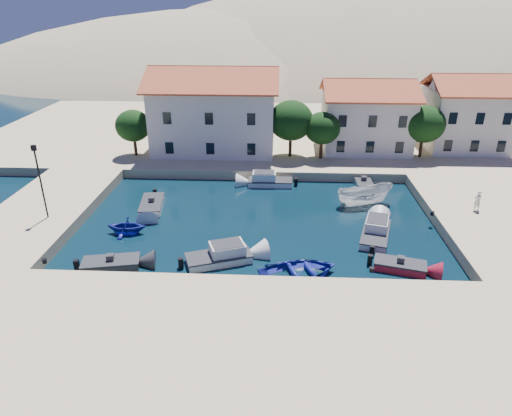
# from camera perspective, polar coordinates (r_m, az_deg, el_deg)

# --- Properties ---
(ground) EXTENTS (400.00, 400.00, 0.00)m
(ground) POSITION_cam_1_polar(r_m,az_deg,el_deg) (30.90, -0.61, -9.95)
(ground) COLOR black
(ground) RESTS_ON ground
(quay_south) EXTENTS (52.00, 12.00, 1.00)m
(quay_south) POSITION_cam_1_polar(r_m,az_deg,el_deg) (25.85, -1.45, -16.55)
(quay_south) COLOR tan
(quay_south) RESTS_ON ground
(quay_east) EXTENTS (11.00, 20.00, 1.00)m
(quay_east) POSITION_cam_1_polar(r_m,az_deg,el_deg) (43.60, 28.29, -1.55)
(quay_east) COLOR tan
(quay_east) RESTS_ON ground
(quay_west) EXTENTS (8.00, 20.00, 1.00)m
(quay_west) POSITION_cam_1_polar(r_m,az_deg,el_deg) (44.37, -25.07, -0.46)
(quay_west) COLOR tan
(quay_west) RESTS_ON ground
(quay_north) EXTENTS (80.00, 36.00, 1.00)m
(quay_north) POSITION_cam_1_polar(r_m,az_deg,el_deg) (65.67, 3.17, 9.44)
(quay_north) COLOR tan
(quay_north) RESTS_ON ground
(hills) EXTENTS (254.00, 176.00, 99.00)m
(hills) POSITION_cam_1_polar(r_m,az_deg,el_deg) (155.73, 9.92, 8.86)
(hills) COLOR tan
(hills) RESTS_ON ground
(building_left) EXTENTS (14.70, 9.45, 9.70)m
(building_left) POSITION_cam_1_polar(r_m,az_deg,el_deg) (55.20, -5.22, 12.30)
(building_left) COLOR silver
(building_left) RESTS_ON quay_north
(building_mid) EXTENTS (10.50, 8.40, 8.30)m
(building_mid) POSITION_cam_1_polar(r_m,az_deg,el_deg) (56.76, 13.63, 11.32)
(building_mid) COLOR silver
(building_mid) RESTS_ON quay_north
(building_right) EXTENTS (9.45, 8.40, 8.80)m
(building_right) POSITION_cam_1_polar(r_m,az_deg,el_deg) (60.99, 24.84, 10.90)
(building_right) COLOR silver
(building_right) RESTS_ON quay_north
(trees) EXTENTS (37.30, 5.30, 6.45)m
(trees) POSITION_cam_1_polar(r_m,az_deg,el_deg) (52.52, 6.07, 10.41)
(trees) COLOR #382314
(trees) RESTS_ON quay_north
(lamppost) EXTENTS (0.35, 0.25, 6.22)m
(lamppost) POSITION_cam_1_polar(r_m,az_deg,el_deg) (40.56, -25.46, 3.76)
(lamppost) COLOR black
(lamppost) RESTS_ON quay_west
(bollards) EXTENTS (29.36, 9.56, 0.30)m
(bollards) POSITION_cam_1_polar(r_m,az_deg,el_deg) (33.56, 4.57, -4.71)
(bollards) COLOR black
(bollards) RESTS_ON ground
(motorboat_grey_sw) EXTENTS (4.29, 2.54, 1.25)m
(motorboat_grey_sw) POSITION_cam_1_polar(r_m,az_deg,el_deg) (34.51, -17.66, -6.66)
(motorboat_grey_sw) COLOR #2D2D31
(motorboat_grey_sw) RESTS_ON ground
(cabin_cruiser_south) EXTENTS (5.15, 3.55, 1.60)m
(cabin_cruiser_south) POSITION_cam_1_polar(r_m,az_deg,el_deg) (33.57, -4.68, -6.03)
(cabin_cruiser_south) COLOR silver
(cabin_cruiser_south) RESTS_ON ground
(rowboat_south) EXTENTS (6.50, 5.51, 1.14)m
(rowboat_south) POSITION_cam_1_polar(r_m,az_deg,el_deg) (32.18, 5.33, -8.52)
(rowboat_south) COLOR navy
(rowboat_south) RESTS_ON ground
(motorboat_red_se) EXTENTS (3.87, 2.47, 1.25)m
(motorboat_red_se) POSITION_cam_1_polar(r_m,az_deg,el_deg) (34.23, 17.55, -6.91)
(motorboat_red_se) COLOR maroon
(motorboat_red_se) RESTS_ON ground
(cabin_cruiser_east) EXTENTS (3.33, 5.41, 1.60)m
(cabin_cruiser_east) POSITION_cam_1_polar(r_m,az_deg,el_deg) (37.97, 14.73, -2.99)
(cabin_cruiser_east) COLOR silver
(cabin_cruiser_east) RESTS_ON ground
(boat_east) EXTENTS (5.84, 3.58, 2.11)m
(boat_east) POSITION_cam_1_polar(r_m,az_deg,el_deg) (44.04, 13.31, 0.40)
(boat_east) COLOR silver
(boat_east) RESTS_ON ground
(motorboat_white_ne) EXTENTS (1.67, 3.51, 1.25)m
(motorboat_white_ne) POSITION_cam_1_polar(r_m,az_deg,el_deg) (48.46, 13.27, 3.03)
(motorboat_white_ne) COLOR silver
(motorboat_white_ne) RESTS_ON ground
(rowboat_west) EXTENTS (3.14, 2.72, 1.65)m
(rowboat_west) POSITION_cam_1_polar(r_m,az_deg,el_deg) (39.17, -15.78, -3.02)
(rowboat_west) COLOR navy
(rowboat_west) RESTS_ON ground
(motorboat_white_west) EXTENTS (2.58, 4.68, 1.25)m
(motorboat_white_west) POSITION_cam_1_polar(r_m,az_deg,el_deg) (43.22, -12.88, 0.39)
(motorboat_white_west) COLOR silver
(motorboat_white_west) RESTS_ON ground
(cabin_cruiser_north) EXTENTS (4.57, 1.96, 1.60)m
(cabin_cruiser_north) POSITION_cam_1_polar(r_m,az_deg,el_deg) (47.34, 1.79, 3.41)
(cabin_cruiser_north) COLOR silver
(cabin_cruiser_north) RESTS_ON ground
(pedestrian) EXTENTS (0.74, 0.57, 1.80)m
(pedestrian) POSITION_cam_1_polar(r_m,az_deg,el_deg) (43.35, 25.96, 0.83)
(pedestrian) COLOR silver
(pedestrian) RESTS_ON quay_east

